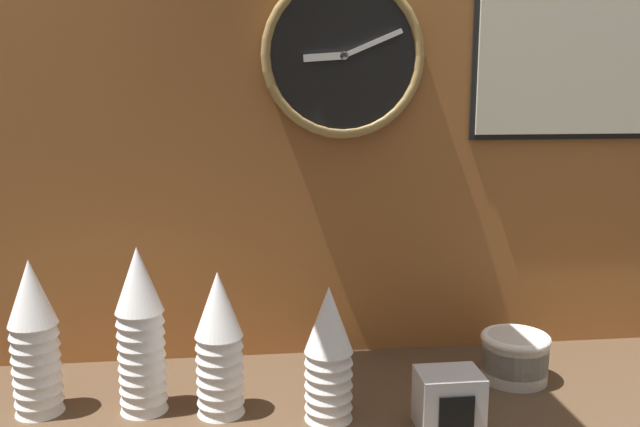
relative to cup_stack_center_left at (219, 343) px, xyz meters
The scene contains 10 objects.
ground_plane 0.31m from the cup_stack_center_left, ahead, with size 1.60×0.56×0.04m, color #4C3826.
wall_tiled_back 0.55m from the cup_stack_center_left, 45.90° to the left, with size 1.60×0.03×1.05m.
cup_stack_center_left is the anchor object (origin of this frame).
cup_stack_far_left 0.33m from the cup_stack_center_left, behind, with size 0.09×0.09×0.29m.
cup_stack_left 0.15m from the cup_stack_center_left, 169.04° to the left, with size 0.09×0.09×0.31m.
cup_stack_center 0.20m from the cup_stack_center_left, 12.79° to the right, with size 0.09×0.09×0.25m.
bowl_stack_right 0.60m from the cup_stack_center_left, ahead, with size 0.14×0.14×0.10m.
wall_clock 0.63m from the cup_stack_center_left, 43.71° to the left, with size 0.34×0.03×0.34m.
menu_board 0.98m from the cup_stack_center_left, 18.47° to the left, with size 0.46×0.01×0.44m.
napkin_dispenser 0.42m from the cup_stack_center_left, 15.00° to the right, with size 0.11×0.09×0.10m.
Camera 1 is at (-0.22, -1.17, 0.59)m, focal length 38.00 mm.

